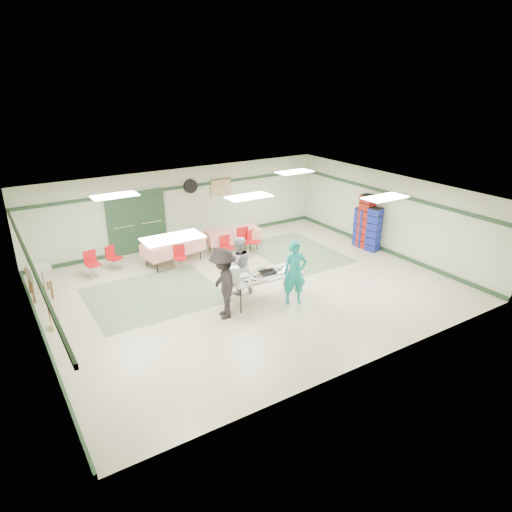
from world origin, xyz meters
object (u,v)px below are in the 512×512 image
volunteer_grey (239,265)px  chair_loose_b (92,261)px  chair_a (244,238)px  chair_d (180,255)px  serving_table (264,276)px  broom (47,300)px  chair_b (226,245)px  crate_stack_blue_a (374,230)px  printer_table (38,275)px  volunteer_teal (295,273)px  crate_stack_red (366,221)px  crate_stack_blue_b (362,227)px  chair_loose_a (112,256)px  chair_c (253,239)px  dining_table_a (233,235)px  volunteer_dark (223,284)px  office_printer (40,273)px  dining_table_b (173,247)px

volunteer_grey → chair_loose_b: volunteer_grey is taller
chair_a → chair_d: bearing=-178.0°
serving_table → chair_d: bearing=111.3°
serving_table → chair_d: chair_d is taller
broom → chair_b: bearing=29.7°
crate_stack_blue_a → printer_table: size_ratio=1.74×
volunteer_teal → volunteer_grey: bearing=148.8°
crate_stack_red → printer_table: 10.49m
chair_a → serving_table: bearing=-110.3°
crate_stack_blue_b → chair_loose_b: bearing=165.2°
chair_b → broom: (-5.73, -1.66, 0.29)m
crate_stack_blue_a → chair_a: bearing=152.5°
chair_loose_b → chair_loose_a: bearing=3.7°
chair_loose_b → chair_c: bearing=-21.4°
serving_table → dining_table_a: size_ratio=1.07×
dining_table_a → chair_b: (-0.58, -0.57, -0.09)m
chair_a → broom: (-6.43, -1.67, 0.19)m
printer_table → chair_b: bearing=-3.4°
chair_d → chair_loose_a: 2.07m
chair_c → crate_stack_blue_b: bearing=-44.4°
chair_d → printer_table: 4.01m
chair_b → serving_table: bearing=-103.4°
crate_stack_blue_b → broom: (-10.38, -0.20, 0.08)m
volunteer_teal → crate_stack_red: bearing=46.7°
chair_a → chair_d: (-2.36, -0.02, -0.10)m
serving_table → volunteer_teal: volunteer_teal is taller
chair_b → volunteer_dark: bearing=-122.7°
serving_table → volunteer_grey: volunteer_grey is taller
chair_d → chair_loose_b: 2.60m
chair_loose_b → chair_d: bearing=-31.1°
crate_stack_blue_b → printer_table: crate_stack_blue_b is taller
crate_stack_blue_b → printer_table: size_ratio=1.58×
volunteer_grey → chair_loose_a: bearing=-41.4°
printer_table → office_printer: size_ratio=1.81×
dining_table_b → chair_b: 1.72m
volunteer_teal → broom: bearing=-177.1°
crate_stack_red → dining_table_b: bearing=160.6°
dining_table_a → chair_loose_b: bearing=-173.5°
chair_b → dining_table_a: bearing=41.6°
chair_loose_b → crate_stack_blue_a: crate_stack_blue_a is taller
crate_stack_blue_b → dining_table_a: bearing=153.4°
chair_c → broom: bearing=171.2°
dining_table_b → chair_d: (-0.04, -0.58, -0.09)m
serving_table → office_printer: office_printer is taller
crate_stack_blue_b → office_printer: bearing=173.8°
chair_loose_a → printer_table: chair_loose_a is taller
office_printer → volunteer_dark: bearing=-49.8°
chair_c → crate_stack_blue_a: size_ratio=0.53×
serving_table → dining_table_a: dining_table_a is taller
chair_b → broom: bearing=-166.9°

